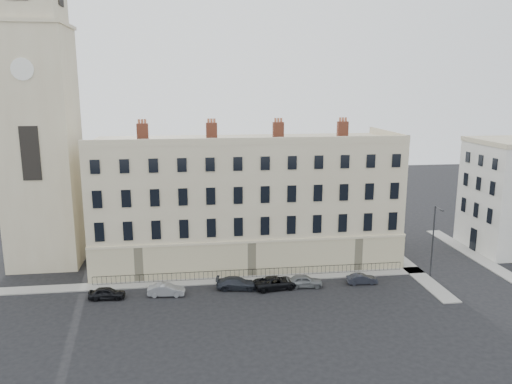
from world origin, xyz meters
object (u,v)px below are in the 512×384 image
car_b (166,290)px  car_d (276,283)px  car_f (362,279)px  car_a (107,293)px  car_c (237,283)px  streetlamp (433,238)px  car_e (304,281)px

car_b → car_d: bearing=-82.7°
car_d → car_f: bearing=-97.7°
car_a → car_b: size_ratio=0.96×
car_c → streetlamp: 22.42m
car_b → car_d: size_ratio=0.80×
car_a → car_c: bearing=-84.3°
streetlamp → car_a: bearing=-177.9°
car_a → car_b: car_b is taller
car_b → streetlamp: (29.49, 1.06, 4.00)m
car_d → streetlamp: (17.94, 0.74, 3.96)m
car_b → streetlamp: bearing=-82.3°
car_a → streetlamp: (35.45, 1.09, 4.00)m
car_e → car_f: (6.47, 0.02, -0.12)m
car_e → streetlamp: streetlamp is taller
streetlamp → car_c: bearing=-178.7°
car_a → streetlamp: 35.69m
car_f → streetlamp: size_ratio=0.40×
car_a → car_d: size_ratio=0.77×
car_b → car_a: bearing=95.9°
car_d → car_e: car_e is taller
car_c → streetlamp: streetlamp is taller
car_c → car_b: bearing=104.1°
car_a → car_c: size_ratio=0.81×
car_f → streetlamp: bearing=-82.9°
car_a → streetlamp: streetlamp is taller
car_c → car_e: car_e is taller
car_d → car_e: 3.12m
car_b → car_d: (11.55, 0.33, 0.03)m
car_b → car_c: 7.46m
car_c → car_f: car_c is taller
car_a → car_e: (20.62, 0.35, 0.05)m
car_c → streetlamp: bearing=-80.5°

